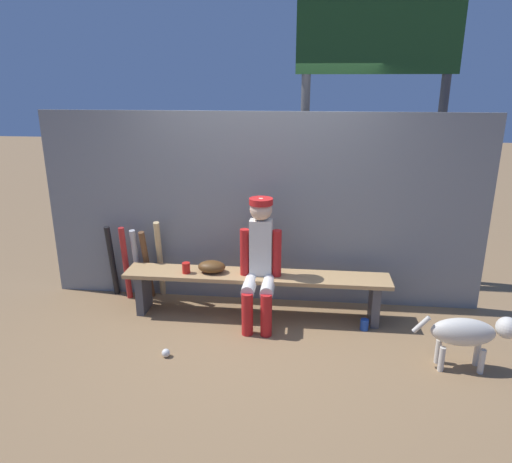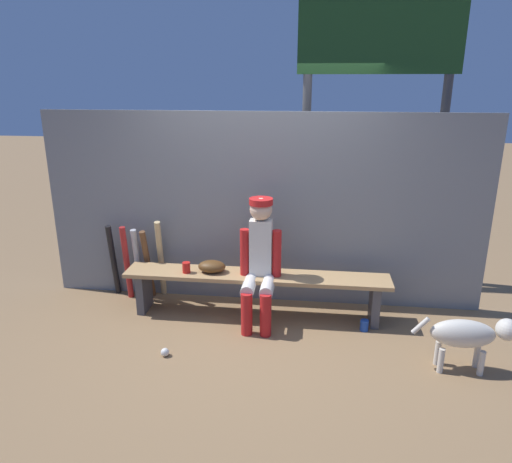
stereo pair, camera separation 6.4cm
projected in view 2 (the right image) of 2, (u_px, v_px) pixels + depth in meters
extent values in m
plane|color=olive|center=(256.00, 316.00, 4.93)|extent=(30.00, 30.00, 0.00)
cube|color=gray|center=(261.00, 210.00, 5.02)|extent=(4.65, 0.03, 2.03)
cube|color=tan|center=(256.00, 276.00, 4.80)|extent=(2.67, 0.36, 0.04)
cube|color=#4C4C51|center=(144.00, 291.00, 5.01)|extent=(0.08, 0.29, 0.42)
cube|color=#4C4C51|center=(374.00, 303.00, 4.73)|extent=(0.08, 0.29, 0.42)
cube|color=silver|center=(261.00, 248.00, 4.70)|extent=(0.22, 0.13, 0.57)
sphere|color=beige|center=(261.00, 209.00, 4.58)|extent=(0.22, 0.22, 0.22)
cylinder|color=red|center=(261.00, 201.00, 4.55)|extent=(0.23, 0.23, 0.06)
cylinder|color=silver|center=(249.00, 285.00, 4.63)|extent=(0.13, 0.38, 0.13)
cylinder|color=red|center=(247.00, 314.00, 4.51)|extent=(0.11, 0.11, 0.42)
cylinder|color=red|center=(245.00, 252.00, 4.71)|extent=(0.09, 0.09, 0.48)
cylinder|color=silver|center=(268.00, 286.00, 4.61)|extent=(0.13, 0.38, 0.13)
cylinder|color=red|center=(266.00, 315.00, 4.49)|extent=(0.11, 0.11, 0.42)
cylinder|color=red|center=(277.00, 254.00, 4.68)|extent=(0.09, 0.09, 0.48)
ellipsoid|color=#593819|center=(212.00, 266.00, 4.82)|extent=(0.28, 0.20, 0.12)
cylinder|color=tan|center=(161.00, 259.00, 5.24)|extent=(0.10, 0.24, 0.90)
cylinder|color=brown|center=(148.00, 264.00, 5.21)|extent=(0.10, 0.22, 0.81)
cylinder|color=#B7B7BC|center=(138.00, 263.00, 5.25)|extent=(0.08, 0.18, 0.81)
cylinder|color=#B22323|center=(127.00, 263.00, 5.21)|extent=(0.08, 0.14, 0.84)
cylinder|color=black|center=(113.00, 260.00, 5.29)|extent=(0.06, 0.18, 0.83)
sphere|color=white|center=(165.00, 352.00, 4.20)|extent=(0.07, 0.07, 0.07)
cylinder|color=#1E47AD|center=(364.00, 325.00, 4.62)|extent=(0.08, 0.08, 0.11)
cylinder|color=red|center=(186.00, 267.00, 4.81)|extent=(0.08, 0.08, 0.11)
cylinder|color=#3F3F42|center=(304.00, 180.00, 5.64)|extent=(0.10, 0.10, 2.39)
cylinder|color=#3F3F42|center=(436.00, 183.00, 5.46)|extent=(0.10, 0.10, 2.39)
cube|color=#1E471E|center=(381.00, 29.00, 5.05)|extent=(1.75, 0.08, 0.90)
ellipsoid|color=beige|center=(463.00, 334.00, 3.92)|extent=(0.52, 0.20, 0.24)
sphere|color=beige|center=(507.00, 330.00, 3.86)|extent=(0.18, 0.18, 0.18)
cylinder|color=beige|center=(421.00, 326.00, 3.94)|extent=(0.15, 0.04, 0.16)
cylinder|color=beige|center=(477.00, 355.00, 4.02)|extent=(0.05, 0.05, 0.22)
cylinder|color=beige|center=(481.00, 363.00, 3.91)|extent=(0.05, 0.05, 0.22)
cylinder|color=beige|center=(437.00, 353.00, 4.06)|extent=(0.05, 0.05, 0.22)
cylinder|color=beige|center=(441.00, 361.00, 3.95)|extent=(0.05, 0.05, 0.22)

